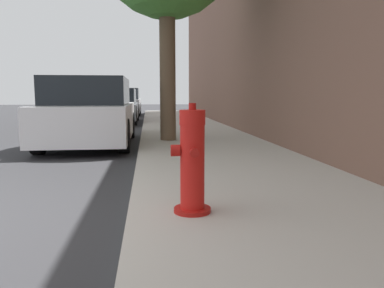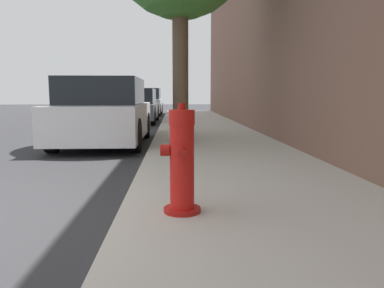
{
  "view_description": "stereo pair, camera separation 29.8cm",
  "coord_description": "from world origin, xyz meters",
  "px_view_note": "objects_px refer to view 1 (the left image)",
  "views": [
    {
      "loc": [
        2.19,
        -2.96,
        1.09
      ],
      "look_at": [
        2.68,
        1.24,
        0.53
      ],
      "focal_mm": 35.0,
      "sensor_mm": 36.0,
      "label": 1
    },
    {
      "loc": [
        2.49,
        -2.98,
        1.09
      ],
      "look_at": [
        2.68,
        1.24,
        0.53
      ],
      "focal_mm": 35.0,
      "sensor_mm": 36.0,
      "label": 2
    }
  ],
  "objects_px": {
    "parked_car_far": "(124,102)",
    "fire_hydrant": "(192,163)",
    "parked_car_mid": "(114,106)",
    "parked_car_near": "(90,113)"
  },
  "relations": [
    {
      "from": "parked_car_near",
      "to": "parked_car_far",
      "type": "height_order",
      "value": "parked_car_near"
    },
    {
      "from": "parked_car_mid",
      "to": "parked_car_far",
      "type": "bearing_deg",
      "value": 89.44
    },
    {
      "from": "fire_hydrant",
      "to": "parked_car_mid",
      "type": "relative_size",
      "value": 0.21
    },
    {
      "from": "parked_car_near",
      "to": "parked_car_mid",
      "type": "xyz_separation_m",
      "value": [
        -0.09,
        6.51,
        -0.05
      ]
    },
    {
      "from": "parked_car_near",
      "to": "parked_car_far",
      "type": "xyz_separation_m",
      "value": [
        -0.03,
        12.29,
        -0.01
      ]
    },
    {
      "from": "fire_hydrant",
      "to": "parked_car_near",
      "type": "distance_m",
      "value": 5.5
    },
    {
      "from": "fire_hydrant",
      "to": "parked_car_near",
      "type": "bearing_deg",
      "value": 106.81
    },
    {
      "from": "parked_car_far",
      "to": "parked_car_mid",
      "type": "bearing_deg",
      "value": -90.56
    },
    {
      "from": "parked_car_mid",
      "to": "fire_hydrant",
      "type": "bearing_deg",
      "value": -81.88
    },
    {
      "from": "parked_car_far",
      "to": "fire_hydrant",
      "type": "bearing_deg",
      "value": -84.71
    }
  ]
}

